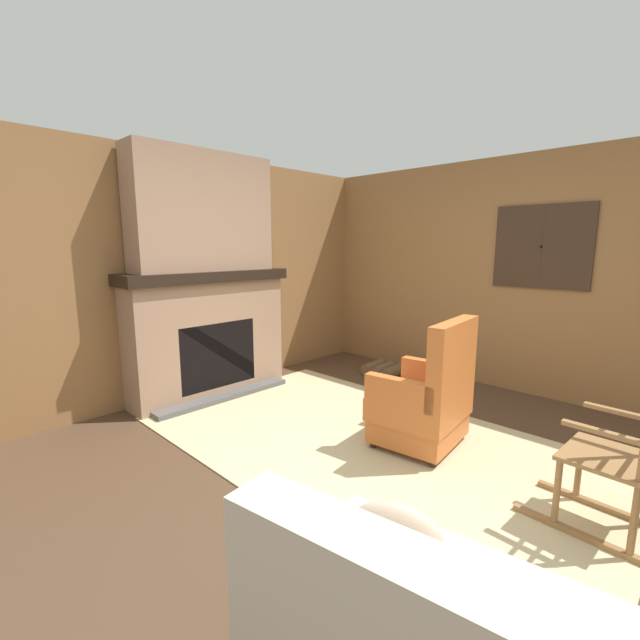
# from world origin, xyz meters

# --- Properties ---
(ground_plane) EXTENTS (14.00, 14.00, 0.00)m
(ground_plane) POSITION_xyz_m (0.00, 0.00, 0.00)
(ground_plane) COLOR #4C3523
(wood_panel_wall_left) EXTENTS (0.06, 5.39, 2.52)m
(wood_panel_wall_left) POSITION_xyz_m (-2.43, 0.00, 1.26)
(wood_panel_wall_left) COLOR olive
(wood_panel_wall_left) RESTS_ON ground
(wood_panel_wall_back) EXTENTS (5.39, 0.09, 2.52)m
(wood_panel_wall_back) POSITION_xyz_m (0.01, 2.42, 1.27)
(wood_panel_wall_back) COLOR olive
(wood_panel_wall_back) RESTS_ON ground
(fireplace_hearth) EXTENTS (0.60, 1.78, 1.32)m
(fireplace_hearth) POSITION_xyz_m (-2.19, 0.00, 0.66)
(fireplace_hearth) COLOR #9E7A60
(fireplace_hearth) RESTS_ON ground
(chimney_breast) EXTENTS (0.34, 1.48, 1.17)m
(chimney_breast) POSITION_xyz_m (-2.20, 0.00, 1.91)
(chimney_breast) COLOR #9E7A60
(chimney_breast) RESTS_ON fireplace_hearth
(area_rug) EXTENTS (3.69, 2.19, 0.01)m
(area_rug) POSITION_xyz_m (-0.25, 0.23, 0.01)
(area_rug) COLOR #C6B789
(area_rug) RESTS_ON ground
(armchair) EXTENTS (0.70, 0.76, 1.04)m
(armchair) POSITION_xyz_m (0.09, 0.53, 0.37)
(armchair) COLOR #C6662D
(armchair) RESTS_ON ground
(rocking_chair) EXTENTS (0.82, 0.47, 1.25)m
(rocking_chair) POSITION_xyz_m (1.38, 0.34, 0.42)
(rocking_chair) COLOR olive
(rocking_chair) RESTS_ON ground
(firewood_stack) EXTENTS (0.46, 0.39, 0.14)m
(firewood_stack) POSITION_xyz_m (-1.26, 1.84, 0.07)
(firewood_stack) COLOR brown
(firewood_stack) RESTS_ON ground
(oil_lamp_vase) EXTENTS (0.11, 0.11, 0.25)m
(oil_lamp_vase) POSITION_xyz_m (-2.24, -0.35, 1.41)
(oil_lamp_vase) COLOR #B24C42
(oil_lamp_vase) RESTS_ON fireplace_hearth
(storage_case) EXTENTS (0.15, 0.20, 0.14)m
(storage_case) POSITION_xyz_m (-2.24, 0.68, 1.39)
(storage_case) COLOR brown
(storage_case) RESTS_ON fireplace_hearth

